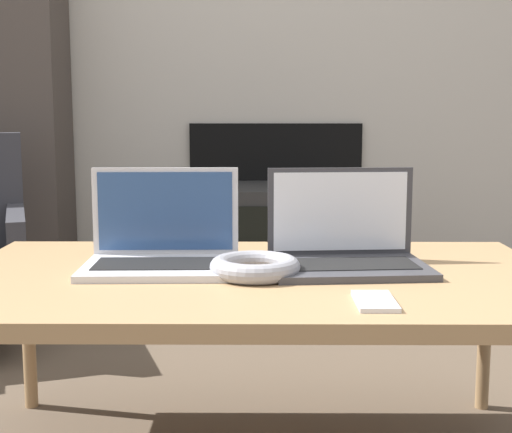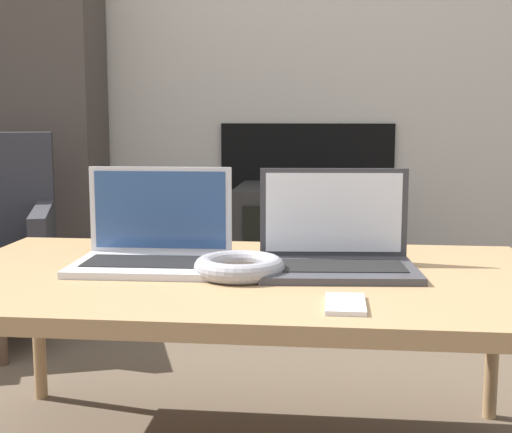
% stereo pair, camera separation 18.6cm
% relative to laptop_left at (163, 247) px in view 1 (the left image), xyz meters
% --- Properties ---
extents(wall_back, '(7.00, 0.08, 2.60)m').
position_rel_laptop_left_xyz_m(wall_back, '(0.21, 1.70, 0.78)').
color(wall_back, '#ADA89E').
rests_on(wall_back, ground_plane).
extents(table, '(1.34, 0.77, 0.46)m').
position_rel_laptop_left_xyz_m(table, '(0.21, -0.06, -0.08)').
color(table, '#9E7A51').
rests_on(table, ground_plane).
extents(laptop_left, '(0.35, 0.25, 0.22)m').
position_rel_laptop_left_xyz_m(laptop_left, '(0.00, 0.00, 0.00)').
color(laptop_left, silver).
rests_on(laptop_left, table).
extents(laptop_right, '(0.37, 0.27, 0.22)m').
position_rel_laptop_left_xyz_m(laptop_right, '(0.42, -0.00, 0.00)').
color(laptop_right, '#38383D').
rests_on(laptop_right, table).
extents(headphones, '(0.20, 0.20, 0.04)m').
position_rel_laptop_left_xyz_m(headphones, '(0.21, -0.10, -0.03)').
color(headphones, gray).
rests_on(headphones, table).
extents(phone, '(0.07, 0.13, 0.01)m').
position_rel_laptop_left_xyz_m(phone, '(0.44, -0.31, -0.04)').
color(phone, silver).
rests_on(phone, table).
extents(tv, '(0.57, 0.49, 0.51)m').
position_rel_laptop_left_xyz_m(tv, '(0.29, 1.40, -0.25)').
color(tv, black).
rests_on(tv, ground_plane).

